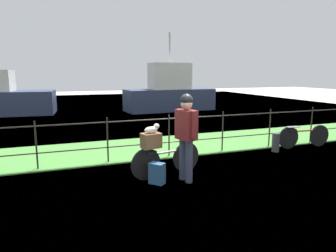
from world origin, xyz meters
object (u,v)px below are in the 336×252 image
object	(u,v)px
cyclist_person	(186,130)
backpack_on_paving	(157,173)
terrier_dog	(152,129)
mooring_bollard	(276,142)
wooden_crate	(151,140)
moored_boat_mid	(170,93)
bicycle_main	(166,160)
bicycle_parked	(303,136)

from	to	relation	value
cyclist_person	backpack_on_paving	xyz separation A→B (m)	(-0.57, 0.04, -0.80)
terrier_dog	mooring_bollard	distance (m)	3.83
wooden_crate	moored_boat_mid	distance (m)	10.93
backpack_on_paving	moored_boat_mid	world-z (taller)	moored_boat_mid
wooden_crate	cyclist_person	size ratio (longest dim) A/B	0.21
bicycle_main	backpack_on_paving	bearing A→B (deg)	-130.62
terrier_dog	moored_boat_mid	size ratio (longest dim) A/B	0.07
bicycle_main	moored_boat_mid	world-z (taller)	moored_boat_mid
backpack_on_paving	mooring_bollard	distance (m)	3.84
bicycle_main	cyclist_person	world-z (taller)	cyclist_person
bicycle_parked	moored_boat_mid	distance (m)	9.19
backpack_on_paving	mooring_bollard	world-z (taller)	mooring_bollard
terrier_dog	mooring_bollard	world-z (taller)	terrier_dog
cyclist_person	moored_boat_mid	bearing A→B (deg)	71.02
mooring_bollard	bicycle_main	bearing A→B (deg)	-166.95
moored_boat_mid	cyclist_person	bearing A→B (deg)	-108.98
terrier_dog	cyclist_person	bearing A→B (deg)	-31.05
backpack_on_paving	moored_boat_mid	bearing A→B (deg)	-62.72
backpack_on_paving	bicycle_parked	size ratio (longest dim) A/B	0.25
wooden_crate	bicycle_parked	xyz separation A→B (m)	(4.71, 0.95, -0.45)
terrier_dog	backpack_on_paving	world-z (taller)	terrier_dog
wooden_crate	mooring_bollard	size ratio (longest dim) A/B	0.73
terrier_dog	moored_boat_mid	xyz separation A→B (m)	(4.15, 10.10, -0.06)
wooden_crate	backpack_on_paving	bearing A→B (deg)	-86.08
wooden_crate	moored_boat_mid	xyz separation A→B (m)	(4.18, 10.10, 0.16)
bicycle_parked	moored_boat_mid	size ratio (longest dim) A/B	0.33
cyclist_person	moored_boat_mid	size ratio (longest dim) A/B	0.34
backpack_on_paving	bicycle_parked	xyz separation A→B (m)	(4.69, 1.24, 0.12)
cyclist_person	backpack_on_paving	distance (m)	0.98
mooring_bollard	moored_boat_mid	world-z (taller)	moored_boat_mid
bicycle_parked	cyclist_person	bearing A→B (deg)	-162.70
bicycle_main	moored_boat_mid	bearing A→B (deg)	69.01
cyclist_person	bicycle_parked	world-z (taller)	cyclist_person
bicycle_main	moored_boat_mid	xyz separation A→B (m)	(3.85, 10.03, 0.60)
wooden_crate	moored_boat_mid	size ratio (longest dim) A/B	0.07
wooden_crate	bicycle_parked	world-z (taller)	wooden_crate
backpack_on_paving	moored_boat_mid	xyz separation A→B (m)	(4.16, 10.39, 0.73)
cyclist_person	bicycle_main	bearing A→B (deg)	122.55
cyclist_person	moored_boat_mid	xyz separation A→B (m)	(3.59, 10.44, -0.07)
moored_boat_mid	mooring_bollard	bearing A→B (deg)	-93.02
backpack_on_paving	bicycle_parked	world-z (taller)	bicycle_parked
mooring_bollard	cyclist_person	bearing A→B (deg)	-159.11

